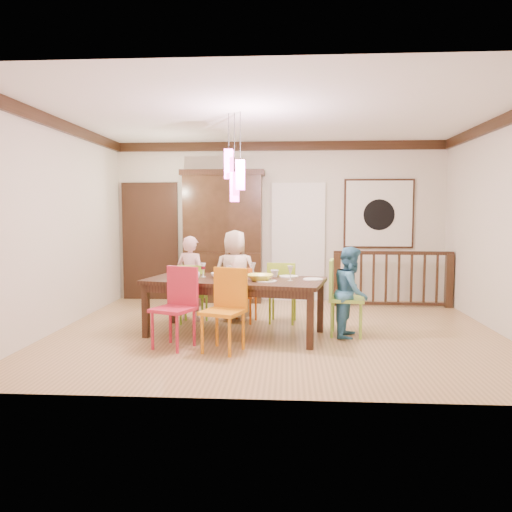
# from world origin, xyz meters

# --- Properties ---
(floor) EXTENTS (6.00, 6.00, 0.00)m
(floor) POSITION_xyz_m (0.00, 0.00, 0.00)
(floor) COLOR #987649
(floor) RESTS_ON ground
(ceiling) EXTENTS (6.00, 6.00, 0.00)m
(ceiling) POSITION_xyz_m (0.00, 0.00, 2.90)
(ceiling) COLOR white
(ceiling) RESTS_ON wall_back
(wall_back) EXTENTS (6.00, 0.00, 6.00)m
(wall_back) POSITION_xyz_m (0.00, 2.50, 1.45)
(wall_back) COLOR beige
(wall_back) RESTS_ON floor
(wall_left) EXTENTS (0.00, 5.00, 5.00)m
(wall_left) POSITION_xyz_m (-3.00, 0.00, 1.45)
(wall_left) COLOR beige
(wall_left) RESTS_ON floor
(wall_right) EXTENTS (0.00, 5.00, 5.00)m
(wall_right) POSITION_xyz_m (3.00, 0.00, 1.45)
(wall_right) COLOR beige
(wall_right) RESTS_ON floor
(crown_molding) EXTENTS (6.00, 5.00, 0.16)m
(crown_molding) POSITION_xyz_m (0.00, 0.00, 2.82)
(crown_molding) COLOR black
(crown_molding) RESTS_ON wall_back
(panel_door) EXTENTS (1.04, 0.07, 2.24)m
(panel_door) POSITION_xyz_m (-2.40, 2.45, 1.05)
(panel_door) COLOR black
(panel_door) RESTS_ON wall_back
(white_doorway) EXTENTS (0.97, 0.05, 2.22)m
(white_doorway) POSITION_xyz_m (0.35, 2.46, 1.05)
(white_doorway) COLOR silver
(white_doorway) RESTS_ON wall_back
(painting) EXTENTS (1.25, 0.06, 1.25)m
(painting) POSITION_xyz_m (1.80, 2.46, 1.60)
(painting) COLOR black
(painting) RESTS_ON wall_back
(pendant_cluster) EXTENTS (0.27, 0.21, 1.14)m
(pendant_cluster) POSITION_xyz_m (-0.53, -0.22, 2.11)
(pendant_cluster) COLOR #FF4CBE
(pendant_cluster) RESTS_ON ceiling
(dining_table) EXTENTS (2.47, 1.48, 0.75)m
(dining_table) POSITION_xyz_m (-0.53, -0.22, 0.67)
(dining_table) COLOR black
(dining_table) RESTS_ON floor
(chair_far_left) EXTENTS (0.40, 0.40, 0.87)m
(chair_far_left) POSITION_xyz_m (-1.21, 0.45, 0.50)
(chair_far_left) COLOR #78B327
(chair_far_left) RESTS_ON floor
(chair_far_mid) EXTENTS (0.44, 0.44, 0.82)m
(chair_far_mid) POSITION_xyz_m (-0.49, 0.57, 0.47)
(chair_far_mid) COLOR #D2570D
(chair_far_mid) RESTS_ON floor
(chair_far_right) EXTENTS (0.45, 0.45, 0.90)m
(chair_far_right) POSITION_xyz_m (0.09, 0.58, 0.52)
(chair_far_right) COLOR #88AD21
(chair_far_right) RESTS_ON floor
(chair_near_left) EXTENTS (0.57, 0.57, 0.97)m
(chair_near_left) POSITION_xyz_m (-1.20, -0.91, 0.55)
(chair_near_left) COLOR #B71E35
(chair_near_left) RESTS_ON floor
(chair_near_mid) EXTENTS (0.56, 0.56, 0.97)m
(chair_near_mid) POSITION_xyz_m (-0.59, -1.02, 0.55)
(chair_near_mid) COLOR orange
(chair_near_mid) RESTS_ON floor
(chair_end_right) EXTENTS (0.51, 0.51, 1.00)m
(chair_end_right) POSITION_xyz_m (0.94, -0.15, 0.57)
(chair_end_right) COLOR #8FBE3D
(chair_end_right) RESTS_ON floor
(china_hutch) EXTENTS (1.51, 0.46, 2.38)m
(china_hutch) POSITION_xyz_m (-1.02, 2.30, 1.19)
(china_hutch) COLOR black
(china_hutch) RESTS_ON floor
(balustrade) EXTENTS (2.02, 0.13, 0.96)m
(balustrade) POSITION_xyz_m (1.96, 1.95, 0.50)
(balustrade) COLOR black
(balustrade) RESTS_ON floor
(person_far_left) EXTENTS (0.54, 0.44, 1.27)m
(person_far_left) POSITION_xyz_m (-1.29, 0.64, 0.64)
(person_far_left) COLOR #F7BCBE
(person_far_left) RESTS_ON floor
(person_far_mid) EXTENTS (0.71, 0.50, 1.36)m
(person_far_mid) POSITION_xyz_m (-0.63, 0.69, 0.68)
(person_far_mid) COLOR beige
(person_far_mid) RESTS_ON floor
(person_end_right) EXTENTS (0.58, 0.67, 1.18)m
(person_end_right) POSITION_xyz_m (0.99, -0.22, 0.59)
(person_end_right) COLOR teal
(person_end_right) RESTS_ON floor
(serving_bowl) EXTENTS (0.34, 0.34, 0.08)m
(serving_bowl) POSITION_xyz_m (-0.19, -0.38, 0.79)
(serving_bowl) COLOR gold
(serving_bowl) RESTS_ON dining_table
(small_bowl) EXTENTS (0.24, 0.24, 0.07)m
(small_bowl) POSITION_xyz_m (-0.76, -0.14, 0.78)
(small_bowl) COLOR white
(small_bowl) RESTS_ON dining_table
(cup_left) EXTENTS (0.16, 0.16, 0.10)m
(cup_left) POSITION_xyz_m (-1.05, -0.29, 0.80)
(cup_left) COLOR silver
(cup_left) RESTS_ON dining_table
(cup_right) EXTENTS (0.13, 0.13, 0.10)m
(cup_right) POSITION_xyz_m (-0.02, -0.02, 0.80)
(cup_right) COLOR silver
(cup_right) RESTS_ON dining_table
(plate_far_left) EXTENTS (0.26, 0.26, 0.01)m
(plate_far_left) POSITION_xyz_m (-1.31, 0.03, 0.76)
(plate_far_left) COLOR white
(plate_far_left) RESTS_ON dining_table
(plate_far_mid) EXTENTS (0.26, 0.26, 0.01)m
(plate_far_mid) POSITION_xyz_m (-0.56, 0.08, 0.76)
(plate_far_mid) COLOR white
(plate_far_mid) RESTS_ON dining_table
(plate_far_right) EXTENTS (0.26, 0.26, 0.01)m
(plate_far_right) POSITION_xyz_m (0.18, 0.03, 0.76)
(plate_far_right) COLOR white
(plate_far_right) RESTS_ON dining_table
(plate_near_left) EXTENTS (0.26, 0.26, 0.01)m
(plate_near_left) POSITION_xyz_m (-1.21, -0.50, 0.76)
(plate_near_left) COLOR white
(plate_near_left) RESTS_ON dining_table
(plate_near_mid) EXTENTS (0.26, 0.26, 0.01)m
(plate_near_mid) POSITION_xyz_m (-0.11, -0.47, 0.76)
(plate_near_mid) COLOR white
(plate_near_mid) RESTS_ON dining_table
(plate_end_right) EXTENTS (0.26, 0.26, 0.01)m
(plate_end_right) POSITION_xyz_m (0.49, -0.25, 0.76)
(plate_end_right) COLOR white
(plate_end_right) RESTS_ON dining_table
(wine_glass_a) EXTENTS (0.08, 0.08, 0.19)m
(wine_glass_a) POSITION_xyz_m (-0.98, -0.05, 0.84)
(wine_glass_a) COLOR #590C19
(wine_glass_a) RESTS_ON dining_table
(wine_glass_b) EXTENTS (0.08, 0.08, 0.19)m
(wine_glass_b) POSITION_xyz_m (-0.31, 0.02, 0.84)
(wine_glass_b) COLOR silver
(wine_glass_b) RESTS_ON dining_table
(wine_glass_c) EXTENTS (0.08, 0.08, 0.19)m
(wine_glass_c) POSITION_xyz_m (-0.59, -0.41, 0.84)
(wine_glass_c) COLOR #590C19
(wine_glass_c) RESTS_ON dining_table
(wine_glass_d) EXTENTS (0.08, 0.08, 0.19)m
(wine_glass_d) POSITION_xyz_m (0.19, -0.35, 0.84)
(wine_glass_d) COLOR silver
(wine_glass_d) RESTS_ON dining_table
(napkin) EXTENTS (0.18, 0.14, 0.01)m
(napkin) POSITION_xyz_m (-0.56, -0.56, 0.76)
(napkin) COLOR #D83359
(napkin) RESTS_ON dining_table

